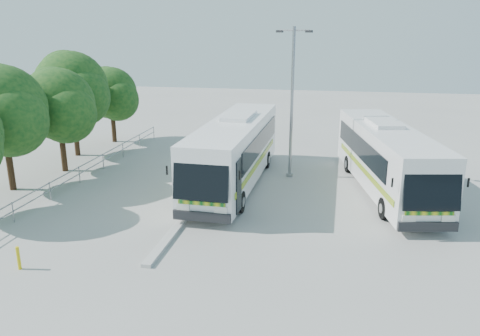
% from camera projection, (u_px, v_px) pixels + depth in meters
% --- Properties ---
extents(ground, '(100.00, 100.00, 0.00)m').
position_uv_depth(ground, '(237.00, 214.00, 22.86)').
color(ground, '#A1A19C').
rests_on(ground, ground).
extents(kerb_divider, '(0.40, 16.00, 0.15)m').
position_uv_depth(kerb_divider, '(202.00, 196.00, 25.14)').
color(kerb_divider, '#B2B2AD').
rests_on(kerb_divider, ground).
extents(railing, '(0.06, 22.00, 1.00)m').
position_uv_depth(railing, '(87.00, 166.00, 28.24)').
color(railing, gray).
rests_on(railing, ground).
extents(tree_far_b, '(5.33, 5.03, 6.96)m').
position_uv_depth(tree_far_b, '(3.00, 109.00, 25.06)').
color(tree_far_b, '#382314').
rests_on(tree_far_b, ground).
extents(tree_far_c, '(4.97, 4.69, 6.49)m').
position_uv_depth(tree_far_c, '(59.00, 104.00, 28.66)').
color(tree_far_c, '#382314').
rests_on(tree_far_c, ground).
extents(tree_far_d, '(5.62, 5.30, 7.33)m').
position_uv_depth(tree_far_d, '(72.00, 88.00, 32.20)').
color(tree_far_d, '#382314').
rests_on(tree_far_d, ground).
extents(tree_far_e, '(4.54, 4.28, 5.92)m').
position_uv_depth(tree_far_e, '(112.00, 93.00, 36.58)').
color(tree_far_e, '#382314').
rests_on(tree_far_e, ground).
extents(coach_main, '(3.15, 13.50, 3.73)m').
position_uv_depth(coach_main, '(235.00, 150.00, 26.72)').
color(coach_main, white).
rests_on(coach_main, ground).
extents(coach_adjacent, '(4.96, 13.10, 3.57)m').
position_uv_depth(coach_adjacent, '(386.00, 157.00, 25.61)').
color(coach_adjacent, silver).
rests_on(coach_adjacent, ground).
extents(lamppost, '(2.12, 0.82, 8.84)m').
position_uv_depth(lamppost, '(292.00, 97.00, 27.35)').
color(lamppost, gray).
rests_on(lamppost, ground).
extents(bollard, '(0.14, 0.14, 0.92)m').
position_uv_depth(bollard, '(19.00, 258.00, 17.44)').
color(bollard, '#DBBC0C').
rests_on(bollard, ground).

